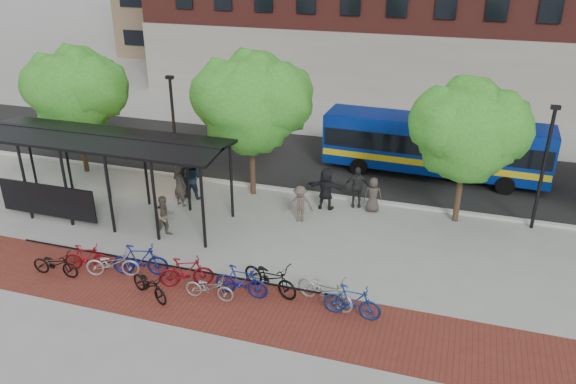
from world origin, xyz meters
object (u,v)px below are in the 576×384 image
(pedestrian_5, at_px, (326,189))
(bike_2, at_px, (112,263))
(bike_8, at_px, (270,277))
(bus, at_px, (435,144))
(bike_0, at_px, (55,264))
(pedestrian_0, at_px, (184,181))
(pedestrian_1, at_px, (180,185))
(pedestrian_2, at_px, (192,178))
(lamp_post_left, at_px, (174,126))
(bike_7, at_px, (241,281))
(bike_10, at_px, (325,290))
(bike_6, at_px, (209,287))
(lamp_post_right, at_px, (544,165))
(pedestrian_6, at_px, (373,195))
(tree_b, at_px, (253,99))
(bike_1, at_px, (87,257))
(tree_c, at_px, (470,128))
(bike_3, at_px, (140,260))
(bike_5, at_px, (186,272))
(pedestrian_8, at_px, (165,217))
(pedestrian_3, at_px, (300,204))
(pedestrian_4, at_px, (357,187))
(bike_11, at_px, (352,302))
(bus_shelter, at_px, (100,148))
(tree_a, at_px, (76,88))
(bike_4, at_px, (149,285))

(pedestrian_5, bearing_deg, bike_2, 51.19)
(bike_8, bearing_deg, bus, -0.79)
(bus, height_order, bike_0, bus)
(pedestrian_0, relative_size, pedestrian_1, 0.83)
(pedestrian_2, bearing_deg, lamp_post_left, -41.61)
(bike_7, relative_size, bike_10, 0.88)
(bike_6, xyz_separation_m, pedestrian_0, (-4.41, 6.85, 0.34))
(lamp_post_right, height_order, pedestrian_2, lamp_post_right)
(bike_10, height_order, pedestrian_1, pedestrian_1)
(bike_7, xyz_separation_m, pedestrian_6, (3.03, 7.52, 0.22))
(tree_b, bearing_deg, bike_1, -113.41)
(tree_c, height_order, bike_3, tree_c)
(bike_2, distance_m, bike_5, 2.75)
(lamp_post_left, height_order, pedestrian_8, lamp_post_left)
(pedestrian_3, height_order, pedestrian_4, pedestrian_4)
(bike_0, distance_m, bike_10, 9.43)
(bike_10, relative_size, bike_11, 1.14)
(bike_7, relative_size, pedestrian_1, 0.97)
(lamp_post_left, bearing_deg, pedestrian_4, -1.12)
(pedestrian_8, bearing_deg, bus_shelter, 109.27)
(tree_a, bearing_deg, bike_3, -45.10)
(pedestrian_4, bearing_deg, bike_1, -147.32)
(bike_11, bearing_deg, pedestrian_1, 60.43)
(bus, distance_m, pedestrian_6, 5.38)
(bike_1, height_order, bike_3, bike_3)
(bike_2, distance_m, bike_10, 7.47)
(pedestrian_1, bearing_deg, bus_shelter, 50.69)
(tree_c, xyz_separation_m, pedestrian_8, (-10.93, -4.85, -3.20))
(bus_shelter, xyz_separation_m, lamp_post_right, (17.13, 4.08, -0.25))
(tree_a, distance_m, tree_b, 9.01)
(bike_1, height_order, bike_6, bike_1)
(tree_c, distance_m, pedestrian_2, 12.02)
(bus, relative_size, bike_10, 5.14)
(bike_0, distance_m, pedestrian_5, 11.10)
(bus, bearing_deg, pedestrian_3, -123.28)
(bike_1, bearing_deg, tree_a, 19.26)
(bike_3, distance_m, bike_6, 2.96)
(pedestrian_5, bearing_deg, bike_3, 54.57)
(bike_4, bearing_deg, pedestrian_2, 41.01)
(pedestrian_1, bearing_deg, lamp_post_right, -153.08)
(tree_b, distance_m, bike_5, 8.70)
(pedestrian_1, relative_size, pedestrian_8, 1.11)
(bike_4, xyz_separation_m, bike_5, (0.85, 0.95, 0.08))
(lamp_post_right, relative_size, bike_5, 2.80)
(pedestrian_1, bearing_deg, pedestrian_3, -161.38)
(bus_shelter, xyz_separation_m, pedestrian_2, (2.67, 2.56, -2.03))
(pedestrian_5, bearing_deg, pedestrian_8, 37.62)
(bike_4, bearing_deg, pedestrian_5, -0.47)
(bus_shelter, xyz_separation_m, pedestrian_5, (8.69, 3.27, -2.06))
(pedestrian_3, distance_m, pedestrian_6, 3.27)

